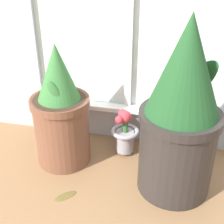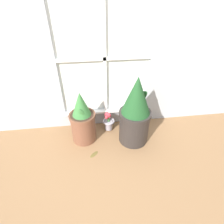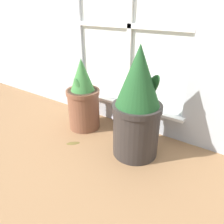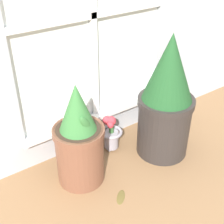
# 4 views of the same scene
# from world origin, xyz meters

# --- Properties ---
(ground_plane) EXTENTS (10.00, 10.00, 0.00)m
(ground_plane) POSITION_xyz_m (0.00, 0.00, 0.00)
(ground_plane) COLOR olive
(potted_plant_left) EXTENTS (0.29, 0.29, 0.63)m
(potted_plant_left) POSITION_xyz_m (-0.28, 0.26, 0.28)
(potted_plant_left) COLOR brown
(potted_plant_left) RESTS_ON ground_plane
(potted_plant_right) EXTENTS (0.35, 0.35, 0.80)m
(potted_plant_right) POSITION_xyz_m (0.28, 0.18, 0.39)
(potted_plant_right) COLOR #2D2826
(potted_plant_right) RESTS_ON ground_plane
(flower_vase) EXTENTS (0.15, 0.15, 0.26)m
(flower_vase) POSITION_xyz_m (0.02, 0.38, 0.13)
(flower_vase) COLOR #99939E
(flower_vase) RESTS_ON ground_plane
(fallen_leaf) EXTENTS (0.11, 0.11, 0.01)m
(fallen_leaf) POSITION_xyz_m (-0.18, 0.00, 0.00)
(fallen_leaf) COLOR brown
(fallen_leaf) RESTS_ON ground_plane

